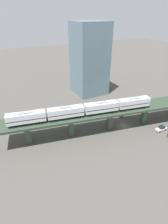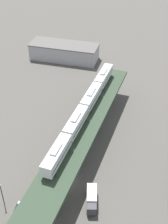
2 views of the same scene
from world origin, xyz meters
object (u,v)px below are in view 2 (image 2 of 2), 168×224
at_px(delivery_truck, 92,199).
at_px(street_lamp, 2,192).
at_px(subway_train, 84,109).
at_px(street_car_white, 19,210).
at_px(warehouse_building, 64,52).

relative_size(delivery_truck, street_lamp, 1.07).
distance_m(subway_train, delivery_truck, 24.92).
height_order(delivery_truck, street_lamp, street_lamp).
bearing_deg(street_car_white, subway_train, 68.49).
relative_size(subway_train, street_car_white, 11.19).
height_order(street_car_white, street_lamp, street_lamp).
distance_m(subway_train, warehouse_building, 52.37).
bearing_deg(street_lamp, street_car_white, -22.76).
height_order(street_car_white, warehouse_building, warehouse_building).
bearing_deg(subway_train, delivery_truck, -76.94).
xyz_separation_m(street_car_white, street_lamp, (-4.35, 1.82, 3.17)).
xyz_separation_m(street_car_white, warehouse_building, (-5.00, 76.93, 2.47)).
bearing_deg(street_lamp, subway_train, 59.42).
xyz_separation_m(street_lamp, warehouse_building, (-0.65, 75.10, -0.70)).
distance_m(subway_train, street_lamp, 30.66).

